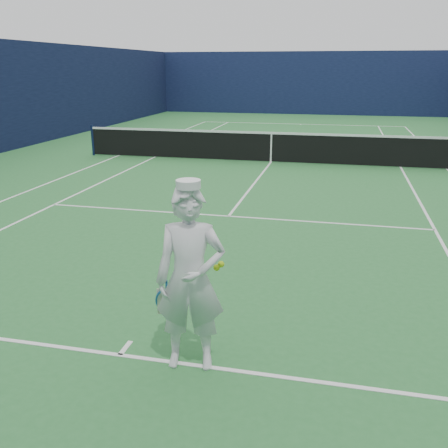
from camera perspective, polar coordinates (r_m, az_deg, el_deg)
name	(u,v)px	position (r m, az deg, el deg)	size (l,w,h in m)	color
ground	(271,163)	(16.72, 5.36, 7.01)	(80.00, 80.00, 0.00)	#2A6F34
court_markings	(271,162)	(16.72, 5.36, 7.02)	(11.03, 23.83, 0.01)	white
windscreen_fence	(272,101)	(16.47, 5.56, 13.86)	(20.12, 36.12, 4.00)	#0F173A
tennis_net	(271,146)	(16.62, 5.41, 8.89)	(12.88, 0.09, 1.07)	#141E4C
tennis_player	(190,279)	(5.09, -3.87, -6.31)	(0.85, 0.58, 2.01)	white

